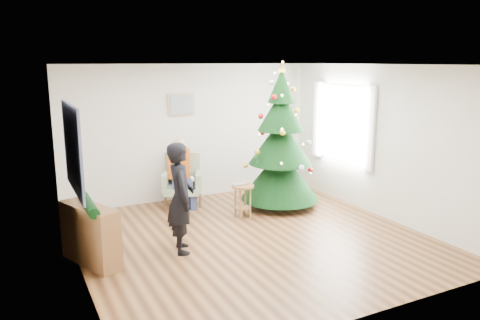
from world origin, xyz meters
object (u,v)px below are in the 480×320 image
christmas_tree (280,144)px  standing_man (181,198)px  armchair (182,187)px  stool (243,201)px  console (91,235)px

christmas_tree → standing_man: (-2.36, -1.20, -0.39)m
armchair → standing_man: 2.20m
standing_man → christmas_tree: bearing=-51.7°
christmas_tree → stool: size_ratio=4.54×
christmas_tree → stool: christmas_tree is taller
stool → standing_man: standing_man is taller
christmas_tree → console: 3.80m
stool → armchair: size_ratio=0.59×
armchair → standing_man: standing_man is taller
christmas_tree → stool: (-0.91, -0.28, -0.88)m
christmas_tree → console: size_ratio=2.61×
christmas_tree → console: christmas_tree is taller
christmas_tree → console: bearing=-163.7°
stool → standing_man: (-1.44, -0.91, 0.49)m
armchair → standing_man: (-0.75, -2.02, 0.43)m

